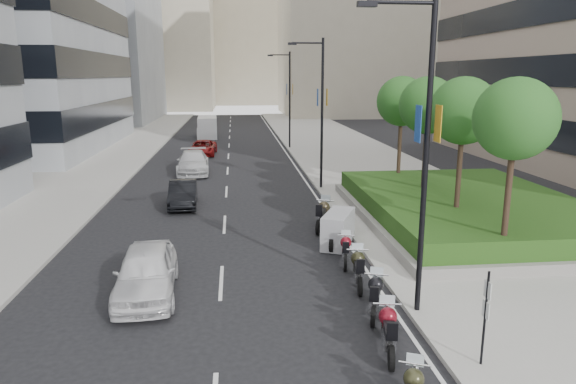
{
  "coord_description": "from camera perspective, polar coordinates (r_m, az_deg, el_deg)",
  "views": [
    {
      "loc": [
        -0.93,
        -12.49,
        6.89
      ],
      "look_at": [
        1.29,
        8.79,
        2.0
      ],
      "focal_mm": 32.0,
      "sensor_mm": 36.0,
      "label": 1
    }
  ],
  "objects": [
    {
      "name": "motorcycle_5",
      "position": [
        21.25,
        5.59,
        -4.12
      ],
      "size": [
        1.8,
        2.49,
        1.4
      ],
      "rotation": [
        0.0,
        0.0,
        1.15
      ],
      "color": "black",
      "rests_on": "ground"
    },
    {
      "name": "motorcycle_4",
      "position": [
        19.33,
        6.43,
        -6.44
      ],
      "size": [
        0.7,
        1.95,
        0.98
      ],
      "rotation": [
        0.0,
        0.0,
        1.35
      ],
      "color": "black",
      "rests_on": "ground"
    },
    {
      "name": "building_cream_right",
      "position": [
        95.94,
        8.38,
        19.38
      ],
      "size": [
        28.0,
        24.0,
        36.0
      ],
      "primitive_type": "cube",
      "color": "#B7AD93",
      "rests_on": "ground"
    },
    {
      "name": "car_d",
      "position": [
        45.82,
        -9.44,
        4.87
      ],
      "size": [
        2.4,
        4.8,
        1.3
      ],
      "primitive_type": "imported",
      "rotation": [
        0.0,
        0.0,
        -0.05
      ],
      "color": "maroon",
      "rests_on": "ground"
    },
    {
      "name": "lane_centre",
      "position": [
        43.05,
        -6.66,
        3.58
      ],
      "size": [
        0.12,
        100.0,
        0.01
      ],
      "primitive_type": "cube",
      "color": "silver",
      "rests_on": "ground"
    },
    {
      "name": "sidewalk_right",
      "position": [
        44.17,
        7.12,
        3.89
      ],
      "size": [
        10.0,
        100.0,
        0.15
      ],
      "primitive_type": "cube",
      "color": "#9E9B93",
      "rests_on": "ground"
    },
    {
      "name": "tree_2",
      "position": [
        26.29,
        15.27,
        9.23
      ],
      "size": [
        2.8,
        2.8,
        6.3
      ],
      "color": "#332319",
      "rests_on": "planter"
    },
    {
      "name": "building_cream_centre",
      "position": [
        133.08,
        -4.93,
        18.04
      ],
      "size": [
        30.0,
        24.0,
        38.0
      ],
      "primitive_type": "cube",
      "color": "#B7AD93",
      "rests_on": "ground"
    },
    {
      "name": "hedge",
      "position": [
        25.7,
        19.4,
        -1.24
      ],
      "size": [
        9.4,
        13.4,
        0.8
      ],
      "primitive_type": "cube",
      "color": "#173E11",
      "rests_on": "planter"
    },
    {
      "name": "sidewalk_left",
      "position": [
        44.44,
        -20.35,
        3.24
      ],
      "size": [
        8.0,
        100.0,
        0.15
      ],
      "primitive_type": "cube",
      "color": "#9E9B93",
      "rests_on": "ground"
    },
    {
      "name": "car_a",
      "position": [
        17.09,
        -15.47,
        -8.55
      ],
      "size": [
        2.14,
        4.71,
        1.57
      ],
      "primitive_type": "imported",
      "rotation": [
        0.0,
        0.0,
        0.06
      ],
      "color": "white",
      "rests_on": "ground"
    },
    {
      "name": "car_c",
      "position": [
        37.42,
        -10.51,
        3.26
      ],
      "size": [
        2.48,
        5.54,
        1.58
      ],
      "primitive_type": "imported",
      "rotation": [
        0.0,
        0.0,
        0.05
      ],
      "color": "silver",
      "rests_on": "ground"
    },
    {
      "name": "delivery_van",
      "position": [
        59.0,
        -8.94,
        7.05
      ],
      "size": [
        2.28,
        5.54,
        2.3
      ],
      "rotation": [
        0.0,
        0.0,
        0.04
      ],
      "color": "white",
      "rests_on": "ground"
    },
    {
      "name": "tree_1",
      "position": [
        22.61,
        18.92,
        8.47
      ],
      "size": [
        2.8,
        2.8,
        6.3
      ],
      "color": "#332319",
      "rests_on": "planter"
    },
    {
      "name": "motorcycle_3",
      "position": [
        17.43,
        7.81,
        -8.44
      ],
      "size": [
        0.74,
        2.21,
        1.1
      ],
      "rotation": [
        0.0,
        0.0,
        1.41
      ],
      "color": "black",
      "rests_on": "ground"
    },
    {
      "name": "motorcycle_2",
      "position": [
        15.55,
        9.66,
        -11.3
      ],
      "size": [
        0.91,
        2.07,
        1.07
      ],
      "rotation": [
        0.0,
        0.0,
        1.25
      ],
      "color": "black",
      "rests_on": "ground"
    },
    {
      "name": "lamp_post_0",
      "position": [
        14.53,
        14.6,
        5.25
      ],
      "size": [
        2.34,
        0.45,
        9.0
      ],
      "color": "black",
      "rests_on": "ground"
    },
    {
      "name": "building_grey_far",
      "position": [
        86.04,
        -22.57,
        17.34
      ],
      "size": [
        22.0,
        26.0,
        30.0
      ],
      "primitive_type": "cube",
      "color": "gray",
      "rests_on": "ground"
    },
    {
      "name": "lane_edge",
      "position": [
        43.3,
        0.25,
        3.71
      ],
      "size": [
        0.12,
        100.0,
        0.01
      ],
      "primitive_type": "cube",
      "color": "silver",
      "rests_on": "ground"
    },
    {
      "name": "lamp_post_2",
      "position": [
        48.79,
        0.01,
        10.72
      ],
      "size": [
        2.34,
        0.45,
        9.0
      ],
      "color": "black",
      "rests_on": "ground"
    },
    {
      "name": "motorcycle_1",
      "position": [
        13.65,
        11.09,
        -14.86
      ],
      "size": [
        0.75,
        2.2,
        1.1
      ],
      "rotation": [
        0.0,
        0.0,
        1.38
      ],
      "color": "black",
      "rests_on": "ground"
    },
    {
      "name": "lamp_post_1",
      "position": [
        30.97,
        3.53,
        9.47
      ],
      "size": [
        2.34,
        0.45,
        9.0
      ],
      "color": "black",
      "rests_on": "ground"
    },
    {
      "name": "parking_sign",
      "position": [
        13.13,
        21.08,
        -12.48
      ],
      "size": [
        0.06,
        0.32,
        2.5
      ],
      "color": "black",
      "rests_on": "ground"
    },
    {
      "name": "car_b",
      "position": [
        28.06,
        -11.58,
        -0.2
      ],
      "size": [
        1.63,
        4.16,
        1.35
      ],
      "primitive_type": "imported",
      "rotation": [
        0.0,
        0.0,
        0.05
      ],
      "color": "black",
      "rests_on": "ground"
    },
    {
      "name": "motorcycle_6",
      "position": [
        23.48,
        3.89,
        -2.54
      ],
      "size": [
        1.13,
        2.36,
        1.24
      ],
      "rotation": [
        0.0,
        0.0,
        1.2
      ],
      "color": "black",
      "rests_on": "ground"
    },
    {
      "name": "planter",
      "position": [
        25.85,
        19.3,
        -2.53
      ],
      "size": [
        10.0,
        14.0,
        0.4
      ],
      "primitive_type": "cube",
      "color": "gray",
      "rests_on": "sidewalk_right"
    },
    {
      "name": "building_cream_left",
      "position": [
        114.23,
        -15.26,
        17.51
      ],
      "size": [
        26.0,
        24.0,
        34.0
      ],
      "primitive_type": "cube",
      "color": "#B7AD93",
      "rests_on": "ground"
    },
    {
      "name": "tree_0",
      "position": [
        19.06,
        23.93,
        7.37
      ],
      "size": [
        2.8,
        2.8,
        6.3
      ],
      "color": "#332319",
      "rests_on": "planter"
    },
    {
      "name": "ground",
      "position": [
        14.3,
        -1.54,
        -15.94
      ],
      "size": [
        160.0,
        160.0,
        0.0
      ],
      "primitive_type": "plane",
      "color": "black",
      "rests_on": "ground"
    },
    {
      "name": "tree_3",
      "position": [
        30.05,
        12.52,
        9.77
      ],
      "size": [
        2.8,
        2.8,
        6.3
      ],
      "color": "#332319",
      "rests_on": "planter"
    }
  ]
}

